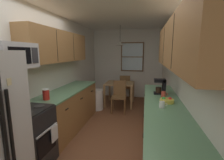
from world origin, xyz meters
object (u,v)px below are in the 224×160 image
dining_table (120,86)px  mug_spare (163,94)px  mug_by_coffeemaker (162,105)px  storage_canister (46,94)px  fruit_bowl (167,100)px  stove_range (28,138)px  coffee_maker (161,86)px  trash_bin (98,100)px  microwave_over_range (12,56)px  dining_chair_near (119,95)px  dining_chair_far (125,86)px

dining_table → mug_spare: 2.38m
dining_table → mug_by_coffeemaker: 2.88m
dining_table → storage_canister: size_ratio=4.66×
mug_spare → storage_canister: bearing=-163.8°
mug_by_coffeemaker → fruit_bowl: 0.29m
stove_range → storage_canister: 0.74m
coffee_maker → trash_bin: bearing=144.0°
fruit_bowl → microwave_over_range: bearing=-159.9°
microwave_over_range → storage_canister: 0.86m
trash_bin → dining_chair_near: bearing=-1.3°
stove_range → fruit_bowl: bearing=21.1°
dining_chair_far → fruit_bowl: fruit_bowl is taller
stove_range → trash_bin: stove_range is taller
dining_chair_far → trash_bin: size_ratio=1.47×
trash_bin → fruit_bowl: fruit_bowl is taller
stove_range → trash_bin: (0.29, 2.57, -0.17)m
dining_chair_near → mug_by_coffeemaker: mug_by_coffeemaker is taller
microwave_over_range → coffee_maker: microwave_over_range is taller
stove_range → dining_chair_far: 3.91m
dining_chair_near → mug_by_coffeemaker: bearing=-64.3°
microwave_over_range → dining_table: (0.99, 3.17, -1.05)m
dining_chair_near → trash_bin: bearing=178.7°
dining_chair_near → dining_chair_far: same height
trash_bin → dining_table: bearing=45.9°
stove_range → storage_canister: size_ratio=5.69×
microwave_over_range → trash_bin: size_ratio=1.03×
dining_table → trash_bin: (-0.58, -0.60, -0.31)m
mug_by_coffeemaker → microwave_over_range: bearing=-165.9°
stove_range → dining_table: 3.29m
trash_bin → fruit_bowl: bearing=-45.6°
dining_table → mug_by_coffeemaker: mug_by_coffeemaker is taller
dining_table → dining_chair_near: size_ratio=1.00×
microwave_over_range → dining_table: size_ratio=0.70×
dining_chair_near → dining_table: bearing=97.8°
dining_chair_far → microwave_over_range: bearing=-106.0°
microwave_over_range → dining_chair_far: microwave_over_range is taller
trash_bin → storage_canister: 2.18m
dining_chair_near → fruit_bowl: fruit_bowl is taller
stove_range → storage_canister: (-0.01, 0.52, 0.53)m
microwave_over_range → coffee_maker: bearing=32.4°
dining_table → dining_chair_near: (0.08, -0.61, -0.12)m
microwave_over_range → dining_table: microwave_over_range is taller
storage_canister → mug_by_coffeemaker: 1.95m
coffee_maker → mug_spare: bearing=-83.9°
dining_chair_far → coffee_maker: 2.71m
mug_by_coffeemaker → dining_chair_near: bearing=115.7°
storage_canister → mug_spare: 2.11m
microwave_over_range → mug_by_coffeemaker: bearing=14.1°
stove_range → storage_canister: stove_range is taller
stove_range → mug_by_coffeemaker: (1.94, 0.52, 0.48)m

